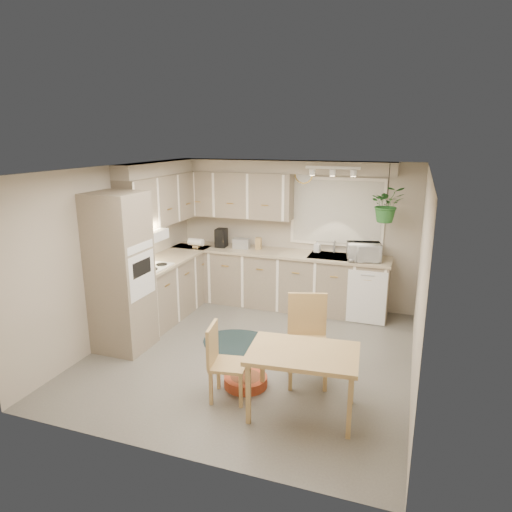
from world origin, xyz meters
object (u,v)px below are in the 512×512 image
braided_rug (243,344)px  chair_back (308,341)px  pet_bed (246,381)px  microwave (364,250)px  dining_table (302,382)px  chair_left (229,363)px

braided_rug → chair_back: bearing=-32.3°
pet_bed → microwave: size_ratio=1.02×
dining_table → microwave: size_ratio=2.23×
pet_bed → microwave: (0.99, 2.47, 1.05)m
microwave → pet_bed: bearing=-125.9°
chair_back → chair_left: bearing=24.2°
dining_table → braided_rug: (-1.14, 1.28, -0.34)m
chair_left → microwave: 3.04m
chair_left → braided_rug: (-0.32, 1.27, -0.42)m
dining_table → chair_left: (-0.81, 0.01, 0.08)m
pet_bed → chair_back: bearing=26.7°
dining_table → pet_bed: (-0.73, 0.30, -0.29)m
microwave → dining_table: bearing=-109.4°
chair_back → microwave: (0.35, 2.15, 0.60)m
dining_table → chair_left: chair_left is taller
chair_left → braided_rug: bearing=-175.3°
pet_bed → microwave: microwave is taller
chair_back → microwave: microwave is taller
chair_back → pet_bed: size_ratio=2.03×
chair_left → braided_rug: 1.38m
chair_back → braided_rug: 1.33m
chair_left → pet_bed: chair_left is taller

